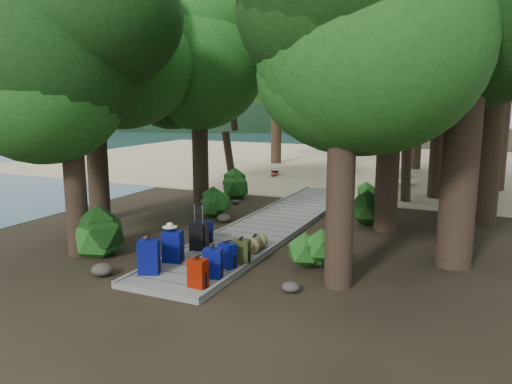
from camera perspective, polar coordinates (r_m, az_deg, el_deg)
The scene contains 51 objects.
ground at distance 13.98m, azimuth 0.49°, elevation -4.74°, with size 120.00×120.00×0.00m, color #322619.
sand_beach at distance 29.08m, azimuth 13.43°, elevation 2.99°, with size 40.00×22.00×0.02m, color tan.
water_bay at distance 53.02m, azimuth -20.72°, elevation 5.88°, with size 50.00×60.00×0.02m, color #274551.
distant_hill at distance 75.64m, azimuth -12.64°, elevation 7.49°, with size 32.00×16.00×12.00m, color black.
boardwalk at distance 14.86m, azimuth 2.06°, elevation -3.59°, with size 2.00×12.00×0.12m, color gray.
backpack_left_a at distance 10.62m, azimuth -12.15°, elevation -7.07°, with size 0.42×0.30×0.79m, color navy, non-canonical shape.
backpack_left_b at distance 10.94m, azimuth -11.90°, elevation -7.02°, with size 0.33×0.24×0.61m, color black, non-canonical shape.
backpack_left_c at distance 11.28m, azimuth -9.48°, elevation -5.95°, with size 0.42×0.30×0.78m, color navy, non-canonical shape.
backpack_left_d at distance 12.70m, azimuth -6.00°, elevation -4.40°, with size 0.40×0.29×0.61m, color navy, non-canonical shape.
backpack_right_a at distance 9.76m, azimuth -6.66°, elevation -9.02°, with size 0.35×0.25×0.62m, color #840C00, non-canonical shape.
backpack_right_b at distance 10.22m, azimuth -4.94°, elevation -7.93°, with size 0.37×0.26×0.67m, color navy, non-canonical shape.
backpack_right_c at distance 10.79m, azimuth -3.31°, elevation -7.11°, with size 0.35×0.25×0.59m, color navy, non-canonical shape.
backpack_right_d at distance 11.09m, azimuth -1.72°, elevation -6.65°, with size 0.38×0.27×0.58m, color #313916, non-canonical shape.
duffel_right_khaki at distance 11.98m, azimuth -0.16°, elevation -5.88°, with size 0.35×0.53×0.35m, color olive, non-canonical shape.
suitcase_on_boardwalk at distance 12.09m, azimuth -6.53°, elevation -4.99°, with size 0.44×0.24×0.69m, color black, non-canonical shape.
lone_suitcase_on_sand at distance 21.17m, azimuth 10.32°, elevation 1.23°, with size 0.38×0.22×0.60m, color black, non-canonical shape.
hat_brown at distance 10.84m, azimuth -12.35°, elevation -5.23°, with size 0.36×0.36×0.11m, color #51351E, non-canonical shape.
hat_white at distance 11.19m, azimuth -9.83°, elevation -3.71°, with size 0.33×0.33×0.11m, color silver, non-canonical shape.
kayak at distance 24.46m, azimuth 2.15°, elevation 2.25°, with size 0.63×2.86×0.29m, color #A31A0D.
sun_lounger at distance 22.29m, azimuth 16.62°, elevation 1.47°, with size 0.65×2.01×0.65m, color silver, non-canonical shape.
tree_right_a at distance 9.65m, azimuth 10.00°, elevation 11.78°, with size 4.70×4.70×7.84m, color black, non-canonical shape.
tree_right_b at distance 11.78m, azimuth 23.47°, elevation 18.80°, with size 6.21×6.21×11.09m, color black, non-canonical shape.
tree_right_c at distance 14.34m, azimuth 15.34°, elevation 13.85°, with size 5.32×5.32×9.21m, color black, non-canonical shape.
tree_right_d at distance 16.44m, azimuth 25.94°, elevation 17.58°, with size 6.53×6.53×11.98m, color black, non-canonical shape.
tree_right_e at distance 19.87m, azimuth 20.61°, elevation 12.05°, with size 4.93×4.93×8.87m, color black, non-canonical shape.
tree_right_f at distance 22.56m, azimuth 26.64°, elevation 14.30°, with size 6.26×6.26×11.18m, color black, non-canonical shape.
tree_left_a at distance 12.34m, azimuth -20.52°, elevation 9.63°, with size 4.36×4.36×7.26m, color black, non-canonical shape.
tree_left_b at distance 15.82m, azimuth -18.23°, elevation 12.96°, with size 5.00×5.00×8.99m, color black, non-canonical shape.
tree_left_c at distance 17.65m, azimuth -6.54°, elevation 11.62°, with size 4.64×4.64×8.08m, color black, non-canonical shape.
tree_back_a at distance 27.76m, azimuth 10.05°, elevation 11.18°, with size 4.71×4.71×8.15m, color black, non-canonical shape.
tree_back_b at distance 28.14m, azimuth 18.12°, elevation 13.26°, with size 5.90×5.90×10.54m, color black, non-canonical shape.
tree_back_c at distance 27.98m, azimuth 24.49°, elevation 10.80°, with size 4.74×4.74×8.53m, color black, non-canonical shape.
tree_back_d at distance 29.08m, azimuth 2.35°, elevation 11.85°, with size 5.23×5.23×8.71m, color black, non-canonical shape.
palm_right_a at distance 19.02m, azimuth 17.95°, elevation 11.46°, with size 4.88×4.88×8.31m, color #113F12, non-canonical shape.
palm_right_b at distance 22.84m, azimuth 22.51°, elevation 10.70°, with size 4.20×4.20×8.12m, color #113F12, non-canonical shape.
palm_right_c at distance 25.65m, azimuth 17.85°, elevation 9.68°, with size 4.43×4.43×7.05m, color #113F12, non-canonical shape.
palm_left_a at distance 21.32m, azimuth -3.41°, elevation 10.22°, with size 4.49×4.49×7.15m, color #113F12, non-canonical shape.
rock_left_a at distance 11.18m, azimuth -17.16°, elevation -8.47°, with size 0.48×0.43×0.26m, color #4C473F, non-canonical shape.
rock_left_b at distance 13.35m, azimuth -12.28°, elevation -5.33°, with size 0.32×0.29×0.18m, color #4C473F, non-canonical shape.
rock_left_c at distance 15.26m, azimuth -3.65°, elevation -2.98°, with size 0.45×0.40×0.25m, color #4C473F, non-canonical shape.
rock_left_d at distance 17.82m, azimuth -2.33°, elevation -1.14°, with size 0.29×0.26×0.16m, color #4C473F, non-canonical shape.
rock_right_a at distance 9.88m, azimuth 3.99°, elevation -10.78°, with size 0.36×0.32×0.20m, color #4C473F, non-canonical shape.
rock_right_b at distance 11.78m, azimuth 9.40°, elevation -7.14°, with size 0.49×0.44×0.27m, color #4C473F, non-canonical shape.
rock_right_c at distance 14.41m, azimuth 9.93°, elevation -4.07°, with size 0.34×0.30×0.18m, color #4C473F, non-canonical shape.
rock_right_d at distance 17.24m, azimuth 14.12°, elevation -1.54°, with size 0.63×0.57×0.35m, color #4C473F, non-canonical shape.
shrub_left_a at distance 12.61m, azimuth -17.03°, elevation -4.33°, with size 1.22×1.22×1.10m, color #1B4A16, non-canonical shape.
shrub_left_b at distance 15.99m, azimuth -4.84°, elevation -1.27°, with size 0.94×0.94×0.85m, color #1B4A16, non-canonical shape.
shrub_left_c at distance 19.11m, azimuth -2.59°, elevation 0.99°, with size 1.15×1.15×1.04m, color #1B4A16, non-canonical shape.
shrub_right_a at distance 11.06m, azimuth 6.55°, elevation -6.82°, with size 0.88×0.88×0.80m, color #1B4A16, non-canonical shape.
shrub_right_b at distance 15.05m, azimuth 12.94°, elevation -1.84°, with size 1.17×1.17×1.06m, color #1B4A16, non-canonical shape.
shrub_right_c at distance 18.38m, azimuth 12.21°, elevation -0.15°, with size 0.78×0.78×0.70m, color #1B4A16, non-canonical shape.
Camera 1 is at (5.48, -12.33, 3.68)m, focal length 35.00 mm.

